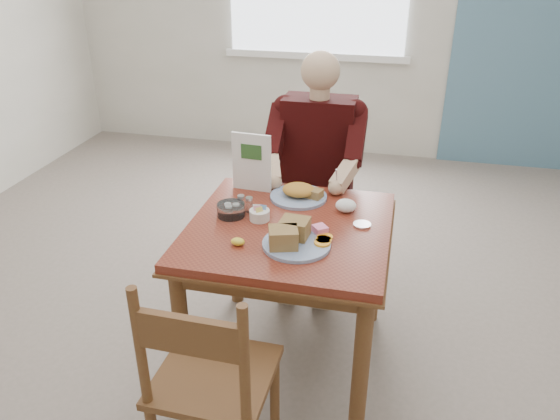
% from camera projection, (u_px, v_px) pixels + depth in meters
% --- Properties ---
extents(floor, '(6.00, 6.00, 0.00)m').
position_uv_depth(floor, '(288.00, 353.00, 2.80)').
color(floor, '#6C6157').
rests_on(floor, ground).
extents(wall_back, '(5.50, 0.00, 5.50)m').
position_uv_depth(wall_back, '(363.00, 1.00, 4.78)').
color(wall_back, beige).
rests_on(wall_back, ground).
extents(accent_panel, '(1.60, 0.02, 2.80)m').
position_uv_depth(accent_panel, '(560.00, 7.00, 4.43)').
color(accent_panel, slate).
rests_on(accent_panel, ground).
extents(lemon_wedge, '(0.07, 0.05, 0.03)m').
position_uv_depth(lemon_wedge, '(238.00, 242.00, 2.30)').
color(lemon_wedge, yellow).
rests_on(lemon_wedge, table).
extents(napkin, '(0.12, 0.12, 0.06)m').
position_uv_depth(napkin, '(346.00, 206.00, 2.57)').
color(napkin, white).
rests_on(napkin, table).
extents(metal_dish, '(0.10, 0.10, 0.01)m').
position_uv_depth(metal_dish, '(362.00, 225.00, 2.46)').
color(metal_dish, silver).
rests_on(metal_dish, table).
extents(table, '(0.92, 0.92, 0.75)m').
position_uv_depth(table, '(289.00, 246.00, 2.51)').
color(table, maroon).
rests_on(table, ground).
extents(chair_far, '(0.42, 0.42, 0.95)m').
position_uv_depth(chair_far, '(317.00, 203.00, 3.28)').
color(chair_far, brown).
rests_on(chair_far, ground).
extents(chair_near, '(0.43, 0.43, 0.95)m').
position_uv_depth(chair_near, '(210.00, 382.00, 1.97)').
color(chair_near, brown).
rests_on(chair_near, ground).
extents(diner, '(0.53, 0.56, 1.39)m').
position_uv_depth(diner, '(316.00, 157.00, 3.05)').
color(diner, gray).
rests_on(diner, chair_far).
extents(near_plate, '(0.33, 0.33, 0.10)m').
position_uv_depth(near_plate, '(294.00, 237.00, 2.29)').
color(near_plate, white).
rests_on(near_plate, table).
extents(far_plate, '(0.36, 0.36, 0.08)m').
position_uv_depth(far_plate, '(300.00, 193.00, 2.70)').
color(far_plate, white).
rests_on(far_plate, table).
extents(caddy, '(0.11, 0.11, 0.07)m').
position_uv_depth(caddy, '(260.00, 215.00, 2.50)').
color(caddy, white).
rests_on(caddy, table).
extents(shakers, '(0.09, 0.05, 0.08)m').
position_uv_depth(shakers, '(245.00, 204.00, 2.57)').
color(shakers, white).
rests_on(shakers, table).
extents(creamer, '(0.16, 0.16, 0.06)m').
position_uv_depth(creamer, '(231.00, 210.00, 2.53)').
color(creamer, white).
rests_on(creamer, table).
extents(menu, '(0.21, 0.03, 0.30)m').
position_uv_depth(menu, '(252.00, 162.00, 2.74)').
color(menu, white).
rests_on(menu, table).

